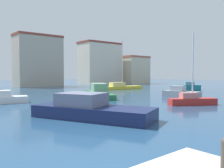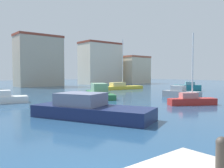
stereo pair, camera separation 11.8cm
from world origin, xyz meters
name	(u,v)px [view 2 (the right image)]	position (x,y,z in m)	size (l,w,h in m)	color
water	(99,96)	(15.00, 20.00, 0.00)	(160.00, 160.00, 0.00)	navy
mooring_bollard	(222,152)	(1.66, -1.93, 1.43)	(0.22, 0.22, 0.60)	#38332D
sailboat_yellow_distant_east	(122,87)	(25.85, 27.74, 0.46)	(8.14, 2.78, 9.00)	gold
sailboat_red_near_pier	(191,100)	(16.57, 7.90, 0.48)	(4.30, 3.15, 6.49)	#B22823
motorboat_teal_far_right	(188,87)	(31.54, 17.89, 0.59)	(3.71, 3.95, 1.52)	#1E707A
motorboat_grey_behind_lamppost	(181,93)	(21.75, 12.52, 0.50)	(2.04, 4.57, 1.38)	gray
motorboat_green_inner_mooring	(99,92)	(14.60, 19.34, 0.56)	(6.17, 8.94, 1.65)	#28703D
motorboat_navy_center_channel	(89,109)	(5.80, 8.48, 0.58)	(5.59, 8.18, 1.60)	#19234C
harbor_office	(39,61)	(18.49, 47.24, 5.72)	(10.13, 5.15, 11.42)	#B2A893
warehouse_block	(100,63)	(35.72, 47.33, 5.61)	(11.01, 6.11, 11.19)	beige
yacht_club	(135,70)	(46.16, 44.69, 3.94)	(7.85, 5.79, 7.86)	beige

